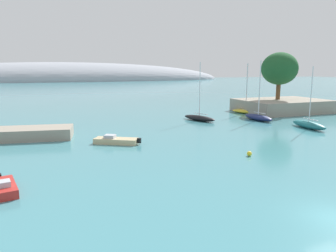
{
  "coord_description": "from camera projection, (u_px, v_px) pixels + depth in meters",
  "views": [
    {
      "loc": [
        -15.94,
        -12.96,
        8.91
      ],
      "look_at": [
        -0.29,
        27.95,
        1.03
      ],
      "focal_mm": 33.73,
      "sensor_mm": 36.0,
      "label": 1
    }
  ],
  "objects": [
    {
      "name": "mooring_buoy_yellow",
      "position": [
        249.0,
        154.0,
        32.86
      ],
      "size": [
        0.51,
        0.51,
        0.51
      ],
      "primitive_type": "sphere",
      "color": "yellow",
      "rests_on": "water"
    },
    {
      "name": "tree_clump_shore",
      "position": [
        280.0,
        69.0,
        65.89
      ],
      "size": [
        7.48,
        7.48,
        9.82
      ],
      "color": "brown",
      "rests_on": "shore_outcrop"
    },
    {
      "name": "sailboat_black_near_shore",
      "position": [
        199.0,
        118.0,
        55.61
      ],
      "size": [
        4.21,
        7.17,
        10.16
      ],
      "rotation": [
        0.0,
        0.0,
        1.94
      ],
      "color": "black",
      "rests_on": "water"
    },
    {
      "name": "motorboat_sand_alongside_breakwater",
      "position": [
        116.0,
        141.0,
        38.39
      ],
      "size": [
        5.48,
        4.27,
        1.06
      ],
      "rotation": [
        0.0,
        0.0,
        2.6
      ],
      "color": "#C6B284",
      "rests_on": "water"
    },
    {
      "name": "distant_ridge",
      "position": [
        63.0,
        81.0,
        251.01
      ],
      "size": [
        271.54,
        67.34,
        28.99
      ],
      "primitive_type": "ellipsoid",
      "color": "#999EA8",
      "rests_on": "ground"
    },
    {
      "name": "sailboat_teal_outer_mooring",
      "position": [
        309.0,
        124.0,
        48.25
      ],
      "size": [
        2.14,
        6.89,
        9.39
      ],
      "rotation": [
        0.0,
        0.0,
        1.51
      ],
      "color": "#1E6B70",
      "rests_on": "water"
    },
    {
      "name": "sailboat_navy_end_of_line",
      "position": [
        258.0,
        117.0,
        55.98
      ],
      "size": [
        2.51,
        6.86,
        10.45
      ],
      "rotation": [
        0.0,
        0.0,
        1.63
      ],
      "color": "navy",
      "rests_on": "water"
    },
    {
      "name": "sailboat_yellow_mid_mooring",
      "position": [
        246.0,
        111.0,
        64.91
      ],
      "size": [
        4.77,
        6.53,
        10.11
      ],
      "rotation": [
        0.0,
        0.0,
        5.16
      ],
      "color": "yellow",
      "rests_on": "water"
    },
    {
      "name": "motorboat_red_foreground",
      "position": [
        2.0,
        188.0,
        23.05
      ],
      "size": [
        2.57,
        4.47,
        1.06
      ],
      "rotation": [
        0.0,
        0.0,
        4.91
      ],
      "color": "red",
      "rests_on": "water"
    },
    {
      "name": "shore_outcrop",
      "position": [
        282.0,
        106.0,
        67.01
      ],
      "size": [
        17.9,
        12.72,
        2.62
      ],
      "primitive_type": "cube",
      "color": "gray",
      "rests_on": "ground"
    }
  ]
}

